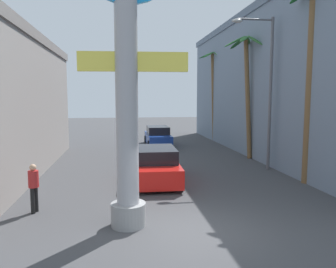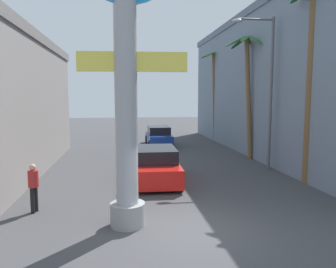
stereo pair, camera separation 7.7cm
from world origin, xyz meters
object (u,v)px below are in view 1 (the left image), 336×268
object	(u,v)px
car_far	(158,136)
palm_tree_near_right	(311,67)
neon_sign_pole	(127,58)
car_lead	(156,165)
pedestrian_curb_left	(34,184)
palm_tree_mid_right	(247,77)
palm_tree_far_right	(213,87)
street_lamp	(265,81)

from	to	relation	value
car_far	palm_tree_near_right	bearing A→B (deg)	-66.89
neon_sign_pole	car_lead	size ratio (longest dim) A/B	2.11
palm_tree_near_right	pedestrian_curb_left	bearing A→B (deg)	-168.61
neon_sign_pole	palm_tree_mid_right	size ratio (longest dim) A/B	1.30
car_far	palm_tree_mid_right	xyz separation A→B (m)	(4.92, -6.23, 4.39)
palm_tree_near_right	car_far	bearing A→B (deg)	113.11
palm_tree_far_right	palm_tree_mid_right	xyz separation A→B (m)	(-0.38, -8.75, 0.30)
neon_sign_pole	car_lead	xyz separation A→B (m)	(1.40, 5.21, -4.25)
street_lamp	car_far	world-z (taller)	street_lamp
car_far	palm_tree_far_right	world-z (taller)	palm_tree_far_right
pedestrian_curb_left	street_lamp	bearing A→B (deg)	26.51
car_far	palm_tree_far_right	xyz separation A→B (m)	(5.30, 2.52, 4.09)
car_lead	pedestrian_curb_left	size ratio (longest dim) A/B	2.85
car_far	palm_tree_mid_right	size ratio (longest dim) A/B	0.61
neon_sign_pole	palm_tree_near_right	distance (m)	8.99
car_lead	car_far	world-z (taller)	same
palm_tree_near_right	palm_tree_mid_right	world-z (taller)	palm_tree_near_right
car_lead	palm_tree_near_right	bearing A→B (deg)	-11.38
palm_tree_near_right	palm_tree_mid_right	xyz separation A→B (m)	(-0.43, 6.30, -0.05)
palm_tree_mid_right	car_far	bearing A→B (deg)	128.28
street_lamp	palm_tree_near_right	distance (m)	3.09
street_lamp	pedestrian_curb_left	distance (m)	12.29
neon_sign_pole	car_far	distance (m)	17.15
neon_sign_pole	palm_tree_near_right	world-z (taller)	neon_sign_pole
car_far	pedestrian_curb_left	distance (m)	15.92
neon_sign_pole	palm_tree_mid_right	xyz separation A→B (m)	(7.69, 10.15, 0.14)
car_far	pedestrian_curb_left	xyz separation A→B (m)	(-5.88, -14.79, 0.23)
street_lamp	car_far	size ratio (longest dim) A/B	1.70
neon_sign_pole	car_far	bearing A→B (deg)	80.41
neon_sign_pole	car_far	xyz separation A→B (m)	(2.77, 16.39, -4.25)
palm_tree_mid_right	pedestrian_curb_left	distance (m)	14.39
street_lamp	car_lead	size ratio (longest dim) A/B	1.69
car_far	pedestrian_curb_left	world-z (taller)	pedestrian_curb_left
car_lead	palm_tree_far_right	bearing A→B (deg)	64.04
pedestrian_curb_left	car_far	bearing A→B (deg)	68.33
car_far	pedestrian_curb_left	size ratio (longest dim) A/B	2.83
street_lamp	pedestrian_curb_left	size ratio (longest dim) A/B	4.82
palm_tree_mid_right	pedestrian_curb_left	size ratio (longest dim) A/B	4.63
neon_sign_pole	pedestrian_curb_left	distance (m)	5.33
street_lamp	pedestrian_curb_left	bearing A→B (deg)	-153.49
car_far	neon_sign_pole	bearing A→B (deg)	-99.59
street_lamp	neon_sign_pole	bearing A→B (deg)	-137.19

